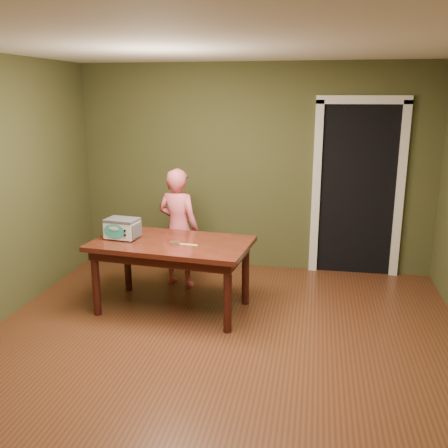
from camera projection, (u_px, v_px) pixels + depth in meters
name	position (u px, v px, depth m)	size (l,w,h in m)	color
floor	(214.00, 360.00, 4.28)	(5.00, 5.00, 0.00)	#5E2E1A
room_shell	(212.00, 162.00, 3.85)	(4.52, 5.02, 2.61)	#454625
doorway	(356.00, 187.00, 6.43)	(1.10, 0.66, 2.25)	black
dining_table	(172.00, 251.00, 5.14)	(1.68, 1.06, 0.75)	#37160C
toy_oven	(122.00, 228.00, 5.19)	(0.37, 0.27, 0.21)	#4C4F54
baking_pan	(175.00, 243.00, 5.03)	(0.10, 0.10, 0.02)	silver
spatula	(189.00, 245.00, 4.99)	(0.18, 0.03, 0.01)	#FEF16E
child	(179.00, 228.00, 5.81)	(0.51, 0.34, 1.40)	#DB5A67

